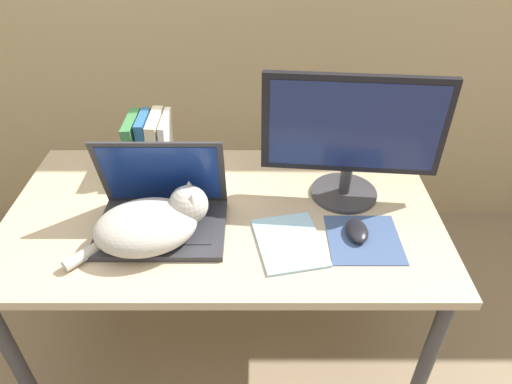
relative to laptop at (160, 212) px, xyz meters
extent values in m
cube|color=tan|center=(0.17, 0.06, -0.06)|extent=(1.32, 0.71, 0.03)
cylinder|color=#38383D|center=(-0.44, -0.24, -0.43)|extent=(0.04, 0.04, 0.70)
cylinder|color=#38383D|center=(0.78, -0.24, -0.43)|extent=(0.04, 0.04, 0.70)
cylinder|color=#38383D|center=(-0.44, 0.37, -0.43)|extent=(0.04, 0.04, 0.70)
cylinder|color=#38383D|center=(0.78, 0.37, -0.43)|extent=(0.04, 0.04, 0.70)
cube|color=#2D2D33|center=(0.00, -0.03, -0.04)|extent=(0.37, 0.25, 0.02)
cube|color=#28282D|center=(0.00, -0.04, -0.03)|extent=(0.30, 0.13, 0.00)
cube|color=#2D2D33|center=(0.00, 0.07, 0.09)|extent=(0.37, 0.07, 0.25)
cube|color=navy|center=(0.00, 0.06, 0.09)|extent=(0.33, 0.06, 0.22)
ellipsoid|color=#B2ADA3|center=(-0.03, -0.08, 0.01)|extent=(0.33, 0.28, 0.12)
sphere|color=#B2ADA3|center=(0.08, -0.01, 0.04)|extent=(0.11, 0.11, 0.11)
cone|color=#B2ADA3|center=(0.08, 0.02, 0.08)|extent=(0.04, 0.04, 0.03)
cone|color=#B2ADA3|center=(0.10, -0.04, 0.08)|extent=(0.04, 0.04, 0.03)
cylinder|color=#B2ADA3|center=(-0.18, -0.14, -0.03)|extent=(0.12, 0.13, 0.03)
cylinder|color=#333338|center=(0.56, 0.15, -0.04)|extent=(0.21, 0.21, 0.01)
cylinder|color=#333338|center=(0.56, 0.15, 0.00)|extent=(0.04, 0.04, 0.08)
cube|color=black|center=(0.56, 0.15, 0.20)|extent=(0.53, 0.07, 0.31)
cube|color=navy|center=(0.56, 0.14, 0.20)|extent=(0.49, 0.05, 0.27)
cube|color=#384C75|center=(0.58, -0.07, -0.05)|extent=(0.20, 0.21, 0.00)
ellipsoid|color=black|center=(0.56, -0.05, -0.03)|extent=(0.06, 0.10, 0.03)
cube|color=#387A42|center=(-0.13, 0.30, 0.05)|extent=(0.04, 0.17, 0.19)
cube|color=#285B93|center=(-0.10, 0.30, 0.05)|extent=(0.03, 0.14, 0.20)
cube|color=beige|center=(-0.06, 0.30, 0.05)|extent=(0.04, 0.16, 0.20)
cube|color=white|center=(-0.03, 0.30, 0.05)|extent=(0.03, 0.16, 0.20)
cube|color=#99C6E0|center=(0.37, -0.08, -0.05)|extent=(0.22, 0.26, 0.01)
camera|label=1|loc=(0.27, -1.02, 0.84)|focal=32.00mm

